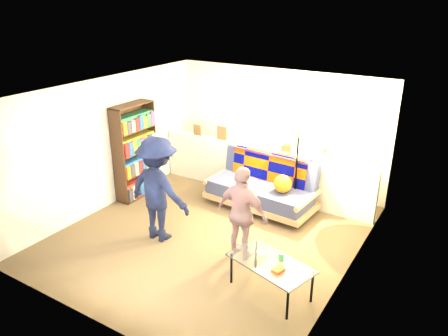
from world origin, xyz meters
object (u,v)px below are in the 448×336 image
object	(u,v)px
floor_lamp	(299,153)
person_right	(242,213)
person_left	(158,189)
futon_sofa	(263,187)
bookshelf	(135,154)
coffee_table	(272,265)

from	to	relation	value
floor_lamp	person_right	bearing A→B (deg)	-93.73
person_left	futon_sofa	bearing A→B (deg)	-114.49
futon_sofa	floor_lamp	world-z (taller)	floor_lamp
floor_lamp	person_right	world-z (taller)	floor_lamp
futon_sofa	bookshelf	bearing A→B (deg)	-160.37
coffee_table	floor_lamp	xyz separation A→B (m)	(-0.65, 2.35, 0.72)
bookshelf	floor_lamp	xyz separation A→B (m)	(2.95, 0.97, 0.29)
floor_lamp	person_right	size ratio (longest dim) A/B	1.11
futon_sofa	person_right	bearing A→B (deg)	-73.68
coffee_table	person_left	bearing A→B (deg)	170.94
person_left	person_right	world-z (taller)	person_left
bookshelf	futon_sofa	bearing A→B (deg)	19.63
bookshelf	coffee_table	xyz separation A→B (m)	(3.60, -1.38, -0.43)
person_left	floor_lamp	bearing A→B (deg)	-125.46
futon_sofa	person_right	xyz separation A→B (m)	(0.48, -1.65, 0.32)
person_right	floor_lamp	bearing A→B (deg)	-88.05
coffee_table	floor_lamp	world-z (taller)	floor_lamp
bookshelf	coffee_table	bearing A→B (deg)	-20.93
person_right	person_left	bearing A→B (deg)	14.37
futon_sofa	person_right	distance (m)	1.75
coffee_table	floor_lamp	bearing A→B (deg)	105.38
bookshelf	floor_lamp	bearing A→B (deg)	18.20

